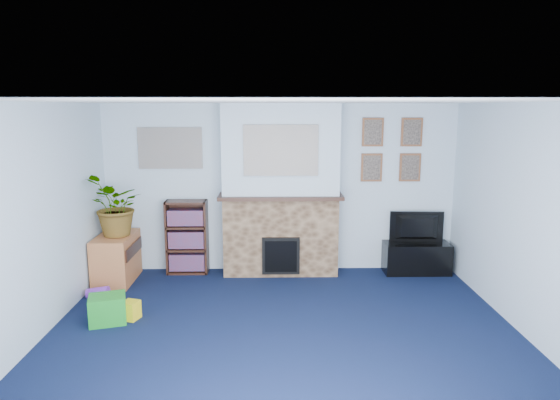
{
  "coord_description": "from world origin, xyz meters",
  "views": [
    {
      "loc": [
        -0.12,
        -4.81,
        2.35
      ],
      "look_at": [
        -0.03,
        0.95,
        1.27
      ],
      "focal_mm": 32.0,
      "sensor_mm": 36.0,
      "label": 1
    }
  ],
  "objects_px": {
    "tv_stand": "(416,257)",
    "television": "(418,228)",
    "bookshelf": "(187,238)",
    "sideboard": "(116,256)"
  },
  "relations": [
    {
      "from": "bookshelf",
      "to": "sideboard",
      "type": "relative_size",
      "value": 1.27
    },
    {
      "from": "bookshelf",
      "to": "tv_stand",
      "type": "bearing_deg",
      "value": -1.33
    },
    {
      "from": "tv_stand",
      "to": "television",
      "type": "height_order",
      "value": "television"
    },
    {
      "from": "tv_stand",
      "to": "bookshelf",
      "type": "xyz_separation_m",
      "value": [
        -3.28,
        0.08,
        0.28
      ]
    },
    {
      "from": "tv_stand",
      "to": "bookshelf",
      "type": "bearing_deg",
      "value": 178.67
    },
    {
      "from": "tv_stand",
      "to": "television",
      "type": "relative_size",
      "value": 1.21
    },
    {
      "from": "tv_stand",
      "to": "television",
      "type": "distance_m",
      "value": 0.43
    },
    {
      "from": "television",
      "to": "sideboard",
      "type": "height_order",
      "value": "television"
    },
    {
      "from": "television",
      "to": "sideboard",
      "type": "xyz_separation_m",
      "value": [
        -4.19,
        -0.3,
        -0.31
      ]
    },
    {
      "from": "bookshelf",
      "to": "sideboard",
      "type": "bearing_deg",
      "value": -158.55
    }
  ]
}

